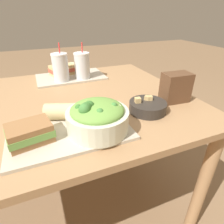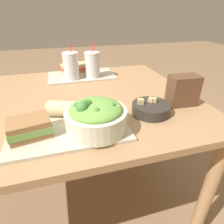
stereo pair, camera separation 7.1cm
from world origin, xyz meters
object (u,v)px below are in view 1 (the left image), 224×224
object	(u,v)px
soup_bowl	(148,106)
baguette_far	(64,68)
sandwich_near	(30,133)
drink_cup_dark	(61,68)
sandwich_far	(62,70)
drink_cup_red	(82,66)
chip_bag	(176,88)
baguette_near	(67,111)
salad_bowl	(97,117)

from	to	relation	value
soup_bowl	baguette_far	size ratio (longest dim) A/B	1.11
sandwich_near	drink_cup_dark	xyz separation A→B (m)	(0.19, 0.57, 0.04)
sandwich_far	drink_cup_red	world-z (taller)	drink_cup_red
soup_bowl	chip_bag	xyz separation A→B (m)	(0.18, 0.04, 0.04)
baguette_near	sandwich_far	size ratio (longest dim) A/B	1.03
sandwich_near	drink_cup_dark	size ratio (longest dim) A/B	0.71
salad_bowl	drink_cup_red	xyz separation A→B (m)	(0.10, 0.59, 0.02)
salad_bowl	sandwich_near	world-z (taller)	salad_bowl
sandwich_near	baguette_near	xyz separation A→B (m)	(0.14, 0.10, 0.00)
drink_cup_red	chip_bag	distance (m)	0.58
baguette_far	drink_cup_red	xyz separation A→B (m)	(0.09, -0.16, 0.04)
baguette_near	drink_cup_red	distance (m)	0.51
salad_bowl	drink_cup_red	bearing A→B (deg)	80.44
soup_bowl	sandwich_near	size ratio (longest dim) A/B	1.04
salad_bowl	soup_bowl	distance (m)	0.26
soup_bowl	baguette_far	xyz separation A→B (m)	(-0.24, 0.68, 0.02)
sandwich_near	sandwich_far	distance (m)	0.72
salad_bowl	drink_cup_red	distance (m)	0.60
baguette_near	baguette_far	world-z (taller)	same
soup_bowl	sandwich_far	size ratio (longest dim) A/B	0.96
soup_bowl	chip_bag	distance (m)	0.19
baguette_near	chip_bag	size ratio (longest dim) A/B	1.26
salad_bowl	soup_bowl	bearing A→B (deg)	15.27
salad_bowl	baguette_near	world-z (taller)	salad_bowl
sandwich_far	chip_bag	distance (m)	0.74
soup_bowl	sandwich_far	xyz separation A→B (m)	(-0.27, 0.64, 0.02)
baguette_near	sandwich_far	distance (m)	0.59
sandwich_near	drink_cup_dark	world-z (taller)	drink_cup_dark
soup_bowl	baguette_near	xyz separation A→B (m)	(-0.34, 0.05, 0.02)
salad_bowl	drink_cup_dark	world-z (taller)	drink_cup_dark
sandwich_near	baguette_near	distance (m)	0.17
soup_bowl	drink_cup_dark	distance (m)	0.60
soup_bowl	baguette_far	world-z (taller)	baguette_far
chip_bag	sandwich_far	bearing A→B (deg)	130.74
salad_bowl	sandwich_far	xyz separation A→B (m)	(-0.01, 0.71, -0.02)
salad_bowl	baguette_near	size ratio (longest dim) A/B	1.26
drink_cup_red	baguette_near	bearing A→B (deg)	-111.61
sandwich_near	sandwich_far	xyz separation A→B (m)	(0.21, 0.69, -0.00)
drink_cup_red	baguette_far	bearing A→B (deg)	119.95
sandwich_near	baguette_near	world-z (taller)	baguette_near
baguette_near	drink_cup_dark	bearing A→B (deg)	13.25
sandwich_near	baguette_near	bearing A→B (deg)	25.50
baguette_far	chip_bag	world-z (taller)	chip_bag
salad_bowl	chip_bag	world-z (taller)	chip_bag
soup_bowl	baguette_near	bearing A→B (deg)	171.52
baguette_far	drink_cup_red	world-z (taller)	drink_cup_red
soup_bowl	baguette_far	distance (m)	0.72
sandwich_far	chip_bag	size ratio (longest dim) A/B	1.22
soup_bowl	drink_cup_red	distance (m)	0.55
baguette_near	salad_bowl	bearing A→B (deg)	-123.80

